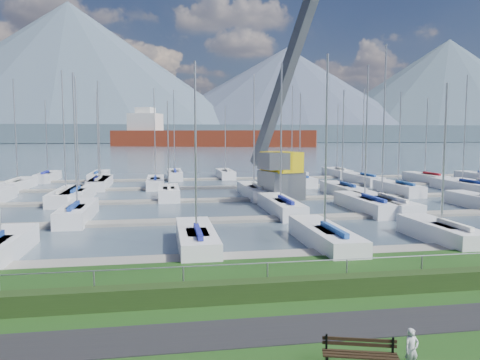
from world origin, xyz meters
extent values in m
cube|color=black|center=(0.00, -3.00, 0.01)|extent=(160.00, 2.00, 0.04)
cube|color=#445564|center=(0.00, 260.00, -0.40)|extent=(800.00, 540.00, 0.20)
cube|color=#1F3312|center=(0.00, -0.40, 0.35)|extent=(80.00, 0.70, 0.70)
cylinder|color=gray|center=(0.00, 0.00, 1.20)|extent=(80.00, 0.04, 0.04)
cube|color=#425461|center=(0.00, 330.00, 6.00)|extent=(900.00, 80.00, 12.00)
cone|color=#495A6B|center=(-80.00, 400.00, 57.50)|extent=(340.00, 340.00, 115.00)
cone|color=#454F65|center=(110.00, 410.00, 42.50)|extent=(300.00, 300.00, 85.00)
cone|color=#445463|center=(280.00, 420.00, 50.00)|extent=(320.00, 320.00, 100.00)
cube|color=slate|center=(0.00, 6.00, -0.22)|extent=(90.00, 1.60, 0.25)
cube|color=slate|center=(0.00, 16.00, -0.22)|extent=(90.00, 1.60, 0.25)
cube|color=#65625E|center=(0.00, 26.00, -0.22)|extent=(90.00, 1.60, 0.25)
cube|color=slate|center=(0.00, 36.00, -0.22)|extent=(90.00, 1.60, 0.25)
cube|color=#65635E|center=(0.00, 46.00, -0.22)|extent=(90.00, 1.60, 0.25)
cube|color=black|center=(-0.70, -5.30, 0.65)|extent=(0.06, 0.06, 0.40)
cube|color=black|center=(0.83, -5.76, 0.65)|extent=(0.06, 0.06, 0.40)
cube|color=black|center=(-0.03, -5.85, 0.45)|extent=(1.75, 0.61, 0.04)
cube|color=black|center=(0.02, -5.71, 0.45)|extent=(1.75, 0.61, 0.04)
cube|color=black|center=(0.06, -5.56, 0.45)|extent=(1.75, 0.61, 0.04)
cube|color=black|center=(0.07, -5.51, 0.62)|extent=(1.74, 0.56, 0.08)
cube|color=black|center=(0.07, -5.51, 0.74)|extent=(1.74, 0.56, 0.08)
imported|color=silver|center=(1.47, -5.52, 0.54)|extent=(0.42, 0.30, 1.07)
cube|color=slate|center=(5.89, 24.77, 1.20)|extent=(3.96, 3.96, 2.60)
cube|color=gold|center=(5.89, 24.77, 3.30)|extent=(3.44, 3.99, 1.80)
cube|color=#54575C|center=(7.69, 29.27, 12.30)|extent=(5.83, 10.52, 19.89)
cube|color=#525559|center=(4.69, 22.77, 3.50)|extent=(2.53, 2.67, 1.40)
cube|color=maroon|center=(20.36, 213.82, 2.50)|extent=(100.51, 50.10, 10.00)
cube|color=silver|center=(-12.73, 225.41, 10.00)|extent=(17.84, 17.84, 12.00)
cube|color=silver|center=(-12.73, 225.41, 17.00)|extent=(10.19, 10.19, 4.00)
camera|label=1|loc=(-4.65, -15.96, 5.80)|focal=35.00mm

